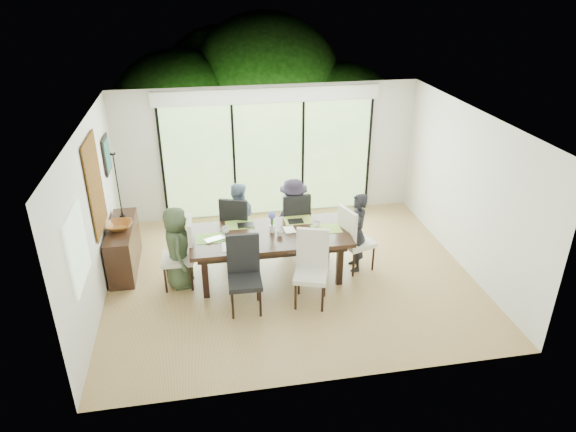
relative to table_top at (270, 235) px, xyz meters
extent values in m
cube|color=olive|center=(0.34, -0.05, -0.78)|extent=(6.00, 5.00, 0.01)
cube|color=white|center=(0.34, -0.05, 1.93)|extent=(6.00, 5.00, 0.01)
cube|color=silver|center=(0.34, 2.46, 0.58)|extent=(6.00, 0.02, 2.70)
cube|color=silver|center=(0.34, -2.56, 0.58)|extent=(6.00, 0.02, 2.70)
cube|color=silver|center=(-2.67, -0.05, 0.58)|extent=(0.02, 5.00, 2.70)
cube|color=white|center=(3.35, -0.05, 0.58)|extent=(0.02, 5.00, 2.70)
cube|color=#598C3F|center=(0.34, 2.42, 0.43)|extent=(4.20, 0.02, 2.30)
cube|color=white|center=(0.34, 2.41, 1.73)|extent=(4.40, 0.06, 0.28)
cube|color=black|center=(-1.76, 2.41, 0.43)|extent=(0.05, 0.04, 2.30)
cube|color=black|center=(-0.36, 2.41, 0.43)|extent=(0.05, 0.04, 2.30)
cube|color=black|center=(1.04, 2.41, 0.43)|extent=(0.05, 0.04, 2.30)
cube|color=black|center=(2.44, 2.41, 0.43)|extent=(0.05, 0.04, 2.30)
cube|color=#8CAD7F|center=(-2.63, -1.25, 0.73)|extent=(0.02, 0.90, 1.00)
cube|color=brown|center=(0.34, 3.35, -0.82)|extent=(6.00, 1.80, 0.10)
cube|color=#523023|center=(0.34, 4.15, -0.22)|extent=(6.00, 0.08, 0.06)
sphere|color=#14380F|center=(-1.46, 5.15, 0.67)|extent=(3.20, 3.20, 3.20)
sphere|color=#14380F|center=(0.74, 5.75, 1.03)|extent=(4.00, 4.00, 4.00)
sphere|color=#14380F|center=(2.54, 4.95, 0.49)|extent=(2.80, 2.80, 2.80)
sphere|color=#14380F|center=(-0.26, 6.45, 0.85)|extent=(3.60, 3.60, 3.60)
cube|color=black|center=(0.00, 0.00, 0.00)|extent=(2.58, 1.18, 0.06)
cube|color=black|center=(0.00, 0.00, -0.10)|extent=(2.36, 0.97, 0.11)
cube|color=black|center=(-1.08, -0.43, -0.40)|extent=(0.10, 0.10, 0.74)
cube|color=black|center=(1.08, -0.43, -0.40)|extent=(0.10, 0.10, 0.74)
cube|color=black|center=(-1.08, 0.43, -0.40)|extent=(0.10, 0.10, 0.74)
cube|color=black|center=(1.08, 0.43, -0.40)|extent=(0.10, 0.10, 0.74)
imported|color=#3A4930|center=(-1.48, 0.00, -0.08)|extent=(0.43, 0.66, 1.38)
imported|color=black|center=(1.48, 0.00, -0.08)|extent=(0.45, 0.67, 1.38)
imported|color=#7387A7|center=(-0.45, 0.83, -0.08)|extent=(0.66, 0.43, 1.38)
imported|color=#241E2E|center=(0.55, 0.83, -0.08)|extent=(0.72, 0.54, 1.38)
cube|color=#73AA3D|center=(-0.95, 0.00, 0.04)|extent=(0.47, 0.34, 0.01)
cube|color=#83B23F|center=(0.95, 0.00, 0.04)|extent=(0.47, 0.34, 0.01)
cube|color=#81AF3E|center=(-0.45, 0.40, 0.04)|extent=(0.47, 0.34, 0.01)
cube|color=#8FA239|center=(0.55, 0.40, 0.04)|extent=(0.47, 0.34, 0.01)
cube|color=white|center=(-0.55, -0.30, 0.04)|extent=(0.47, 0.34, 0.01)
cube|color=black|center=(-0.35, 0.35, 0.05)|extent=(0.28, 0.19, 0.01)
cube|color=black|center=(0.50, 0.35, 0.04)|extent=(0.26, 0.18, 0.01)
cube|color=white|center=(0.70, -0.05, 0.03)|extent=(0.32, 0.24, 0.00)
cube|color=white|center=(-0.55, -0.30, 0.05)|extent=(0.28, 0.28, 0.03)
cube|color=#D55619|center=(-0.55, -0.30, 0.07)|extent=(0.21, 0.21, 0.02)
cylinder|color=silver|center=(0.05, 0.05, 0.10)|extent=(0.09, 0.09, 0.13)
cylinder|color=#337226|center=(0.05, 0.05, 0.23)|extent=(0.04, 0.04, 0.17)
sphere|color=#5458D3|center=(0.05, 0.05, 0.33)|extent=(0.12, 0.12, 0.12)
imported|color=silver|center=(-0.85, -0.10, 0.05)|extent=(0.41, 0.35, 0.03)
imported|color=white|center=(-0.70, 0.15, 0.08)|extent=(0.16, 0.16, 0.10)
imported|color=white|center=(0.15, -0.10, 0.08)|extent=(0.15, 0.15, 0.10)
imported|color=white|center=(0.80, 0.10, 0.08)|extent=(0.16, 0.16, 0.10)
imported|color=white|center=(0.25, 0.05, 0.04)|extent=(0.19, 0.25, 0.02)
cube|color=black|center=(-2.42, 0.69, -0.37)|extent=(0.41, 1.44, 0.81)
imported|color=brown|center=(-2.42, 0.59, 0.09)|extent=(0.43, 0.43, 0.10)
cylinder|color=black|center=(-2.42, 1.04, 0.06)|extent=(0.09, 0.09, 0.04)
cylinder|color=black|center=(-2.42, 1.04, 0.63)|extent=(0.02, 0.02, 1.13)
cylinder|color=black|center=(-2.42, 1.04, 1.19)|extent=(0.09, 0.09, 0.03)
cylinder|color=silver|center=(-2.42, 1.04, 1.24)|extent=(0.03, 0.03, 0.09)
cube|color=brown|center=(-2.63, 0.35, 0.93)|extent=(0.02, 1.00, 1.50)
cube|color=black|center=(-2.63, 1.65, 0.98)|extent=(0.03, 0.55, 0.65)
cube|color=#174A46|center=(-2.61, 1.65, 0.98)|extent=(0.01, 0.45, 0.55)
camera|label=1|loc=(-0.99, -7.30, 3.94)|focal=32.00mm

